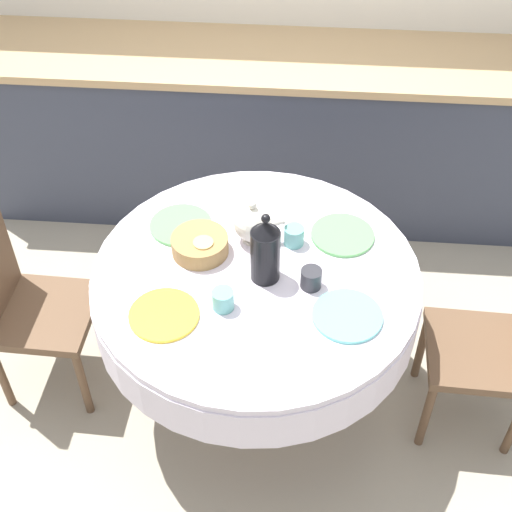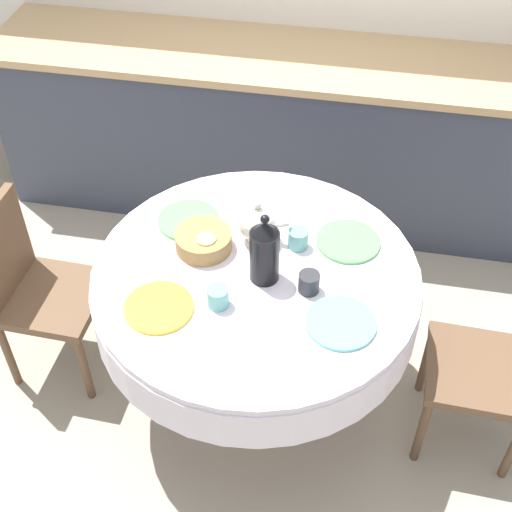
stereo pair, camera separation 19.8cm
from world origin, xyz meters
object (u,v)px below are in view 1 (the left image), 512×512
at_px(chair_left, 500,343).
at_px(coffee_carafe, 265,251).
at_px(teapot, 253,223).
at_px(chair_right, 24,302).

relative_size(chair_left, coffee_carafe, 2.86).
relative_size(chair_left, teapot, 4.24).
bearing_deg(chair_left, coffee_carafe, 91.33).
bearing_deg(chair_left, teapot, 80.04).
bearing_deg(coffee_carafe, chair_right, 177.06).
distance_m(chair_right, teapot, 1.02).
bearing_deg(chair_right, coffee_carafe, 88.76).
relative_size(coffee_carafe, teapot, 1.48).
bearing_deg(chair_right, chair_left, 89.90).
bearing_deg(coffee_carafe, teapot, 107.33).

